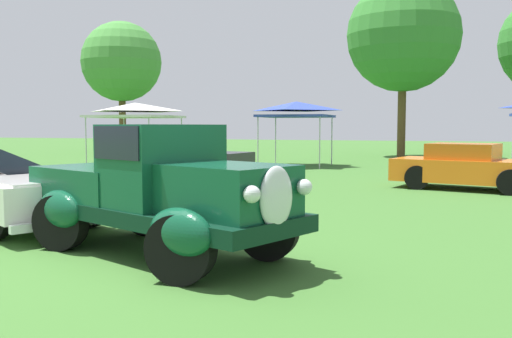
# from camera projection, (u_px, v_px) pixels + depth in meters

# --- Properties ---
(ground_plane) EXTENTS (120.00, 120.00, 0.00)m
(ground_plane) POSITION_uv_depth(u_px,v_px,m) (142.00, 257.00, 7.14)
(ground_plane) COLOR #386628
(feature_pickup_truck) EXTENTS (4.36, 3.00, 1.70)m
(feature_pickup_truck) POSITION_uv_depth(u_px,v_px,m) (159.00, 189.00, 7.24)
(feature_pickup_truck) COLOR black
(feature_pickup_truck) RESTS_ON ground_plane
(neighbor_convertible) EXTENTS (4.74, 3.61, 1.40)m
(neighbor_convertible) POSITION_uv_depth(u_px,v_px,m) (14.00, 190.00, 9.58)
(neighbor_convertible) COLOR silver
(neighbor_convertible) RESTS_ON ground_plane
(show_car_charcoal) EXTENTS (4.06, 2.34, 1.22)m
(show_car_charcoal) POSITION_uv_depth(u_px,v_px,m) (194.00, 157.00, 19.29)
(show_car_charcoal) COLOR #28282D
(show_car_charcoal) RESTS_ON ground_plane
(show_car_orange) EXTENTS (4.12, 2.64, 1.22)m
(show_car_orange) POSITION_uv_depth(u_px,v_px,m) (467.00, 167.00, 14.75)
(show_car_orange) COLOR orange
(show_car_orange) RESTS_ON ground_plane
(canopy_tent_left_field) EXTENTS (3.37, 3.37, 2.71)m
(canopy_tent_left_field) POSITION_uv_depth(u_px,v_px,m) (135.00, 109.00, 24.58)
(canopy_tent_left_field) COLOR #B7B7BC
(canopy_tent_left_field) RESTS_ON ground_plane
(canopy_tent_center_field) EXTENTS (2.84, 2.84, 2.71)m
(canopy_tent_center_field) POSITION_uv_depth(u_px,v_px,m) (296.00, 108.00, 23.36)
(canopy_tent_center_field) COLOR #B7B7BC
(canopy_tent_center_field) RESTS_ON ground_plane
(treeline_far_left) EXTENTS (5.04, 5.04, 8.29)m
(treeline_far_left) POSITION_uv_depth(u_px,v_px,m) (121.00, 62.00, 35.39)
(treeline_far_left) COLOR brown
(treeline_far_left) RESTS_ON ground_plane
(treeline_mid_left) EXTENTS (6.05, 6.05, 9.58)m
(treeline_mid_left) POSITION_uv_depth(u_px,v_px,m) (403.00, 36.00, 29.96)
(treeline_mid_left) COLOR brown
(treeline_mid_left) RESTS_ON ground_plane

